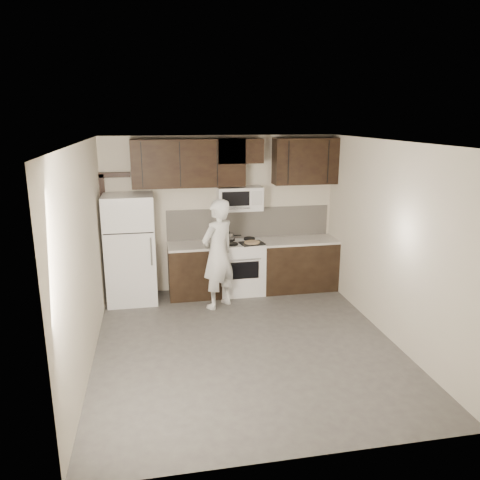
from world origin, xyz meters
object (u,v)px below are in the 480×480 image
object	(u,v)px
person	(218,254)
stove	(241,267)
microwave	(240,198)
refrigerator	(131,249)

from	to	relation	value
person	stove	bearing A→B (deg)	-166.89
stove	microwave	xyz separation A→B (m)	(-0.00, 0.12, 1.19)
refrigerator	person	distance (m)	1.47
stove	person	world-z (taller)	person
microwave	person	xyz separation A→B (m)	(-0.48, -0.69, -0.76)
refrigerator	stove	bearing A→B (deg)	1.51
microwave	person	bearing A→B (deg)	-124.89
stove	person	xyz separation A→B (m)	(-0.48, -0.57, 0.43)
stove	microwave	size ratio (longest dim) A/B	1.24
stove	microwave	world-z (taller)	microwave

